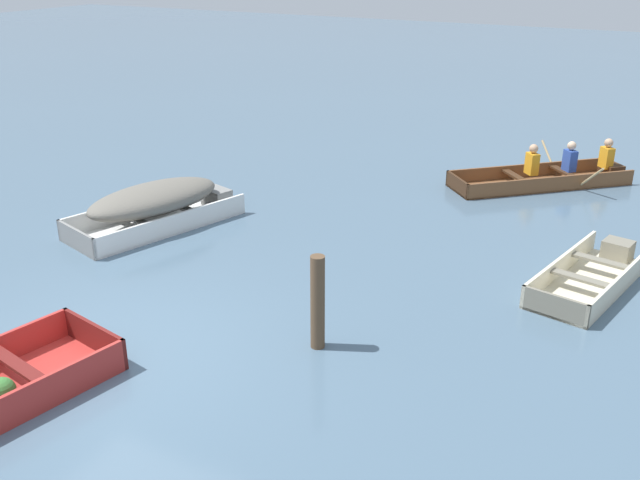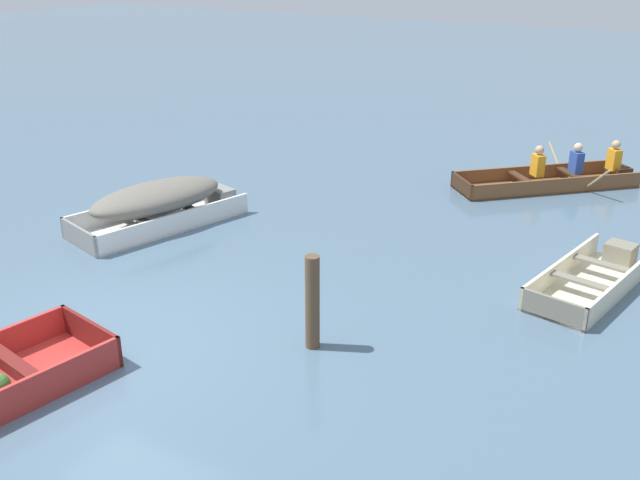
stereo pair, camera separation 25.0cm
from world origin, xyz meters
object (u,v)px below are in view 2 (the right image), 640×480
object	(u,v)px
skiff_white_near_moored	(159,201)
rowboat_wooden_brown_with_crew	(557,177)
mooring_post	(312,302)
skiff_cream_mid_moored	(594,278)

from	to	relation	value
skiff_white_near_moored	rowboat_wooden_brown_with_crew	distance (m)	8.07
skiff_white_near_moored	mooring_post	distance (m)	5.03
mooring_post	skiff_cream_mid_moored	bearing A→B (deg)	52.16
skiff_cream_mid_moored	mooring_post	bearing A→B (deg)	-127.84
skiff_white_near_moored	skiff_cream_mid_moored	distance (m)	7.33
skiff_cream_mid_moored	rowboat_wooden_brown_with_crew	bearing A→B (deg)	109.00
skiff_white_near_moored	skiff_cream_mid_moored	bearing A→B (deg)	9.80
skiff_white_near_moored	skiff_cream_mid_moored	xyz separation A→B (m)	(7.22, 1.25, -0.32)
skiff_white_near_moored	rowboat_wooden_brown_with_crew	xyz separation A→B (m)	(5.67, 5.74, -0.25)
skiff_cream_mid_moored	rowboat_wooden_brown_with_crew	size ratio (longest dim) A/B	0.81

